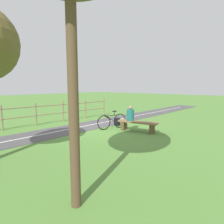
# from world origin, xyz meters

# --- Properties ---
(ground_plane) EXTENTS (80.00, 80.00, 0.00)m
(ground_plane) POSITION_xyz_m (0.00, 0.00, 0.00)
(ground_plane) COLOR #548438
(paved_path) EXTENTS (3.77, 36.05, 0.02)m
(paved_path) POSITION_xyz_m (1.24, 4.00, 0.01)
(paved_path) COLOR #4C494C
(paved_path) RESTS_ON ground_plane
(path_centre_line) EXTENTS (1.72, 31.96, 0.00)m
(path_centre_line) POSITION_xyz_m (1.24, 4.00, 0.02)
(path_centre_line) COLOR silver
(path_centre_line) RESTS_ON paved_path
(bench) EXTENTS (2.00, 0.80, 0.51)m
(bench) POSITION_xyz_m (-1.78, -0.46, 0.36)
(bench) COLOR brown
(bench) RESTS_ON ground_plane
(person_seated) EXTENTS (0.43, 0.43, 0.73)m
(person_seated) POSITION_xyz_m (-1.40, -0.39, 0.81)
(person_seated) COLOR #1E6B66
(person_seated) RESTS_ON bench
(bicycle) EXTENTS (0.58, 1.64, 0.93)m
(bicycle) POSITION_xyz_m (-0.45, -0.11, 0.40)
(bicycle) COLOR black
(bicycle) RESTS_ON ground_plane
(backpack) EXTENTS (0.31, 0.34, 0.42)m
(backpack) POSITION_xyz_m (-0.12, -0.92, 0.21)
(backpack) COLOR black
(backpack) RESTS_ON ground_plane
(fence_roadside) EXTENTS (1.09, 11.96, 1.27)m
(fence_roadside) POSITION_xyz_m (3.36, 2.90, 0.74)
(fence_roadside) COLOR #847051
(fence_roadside) RESTS_ON ground_plane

